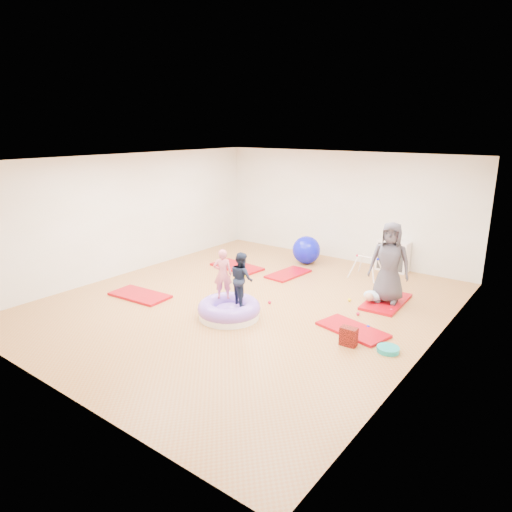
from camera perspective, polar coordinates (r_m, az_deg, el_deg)
The scene contains 19 objects.
room at distance 8.73m, azimuth -1.19°, elevation 2.73°, with size 7.01×8.01×2.81m.
gym_mat_front_left at distance 9.76m, azimuth -14.30°, elevation -4.77°, with size 1.26×0.63×0.05m, color #A60610.
gym_mat_mid_left at distance 11.35m, azimuth -2.41°, elevation -1.35°, with size 1.31×0.65×0.05m, color #A60610.
gym_mat_center_back at distance 10.84m, azimuth 4.05°, elevation -2.24°, with size 1.14×0.57×0.05m, color #A60610.
gym_mat_right at distance 8.10m, azimuth 11.99°, elevation -8.99°, with size 1.19×0.60×0.05m, color #A60610.
gym_mat_rear_right at distance 9.48m, azimuth 15.94°, elevation -5.50°, with size 1.32×0.66×0.06m, color #A60610.
inflatable_cushion at distance 8.44m, azimuth -3.38°, elevation -6.74°, with size 1.15×1.15×0.36m.
child_pink at distance 8.44m, azimuth -4.19°, elevation -1.93°, with size 0.35×0.23×0.95m, color #D46672.
child_navy at distance 8.14m, azimuth -1.81°, elevation -2.50°, with size 0.47×0.37×0.97m, color #151D32.
adult_caregiver at distance 9.19m, azimuth 16.35°, elevation -0.79°, with size 0.78×0.51×1.59m, color #3A3842.
infant at distance 9.31m, azimuth 14.26°, elevation -4.88°, with size 0.36×0.37×0.21m.
ball_pit_balls at distance 9.10m, azimuth 4.28°, elevation -5.79°, with size 3.56×3.32×0.07m.
exercise_ball_blue at distance 11.70m, azimuth 6.32°, elevation 0.76°, with size 0.71×0.71×0.71m, color #0A0EC8.
exercise_ball_orange at distance 12.08m, azimuth 6.67°, elevation 0.53°, with size 0.43×0.43×0.43m, color orange.
infant_play_gym at distance 10.79m, azimuth 13.69°, elevation -0.96°, with size 0.67×0.64×0.52m.
cube_shelf at distance 11.52m, azimuth 16.72°, elevation 0.02°, with size 0.74×0.37×0.74m.
balance_disc at distance 7.54m, azimuth 16.18°, elevation -11.14°, with size 0.35×0.35×0.08m, color teal.
backpack at distance 7.54m, azimuth 11.49°, elevation -9.83°, with size 0.27×0.16×0.31m, color #A2180E.
yellow_toy at distance 9.61m, azimuth -12.62°, elevation -5.07°, with size 0.19×0.19×0.03m, color #FFEB09.
Camera 1 is at (5.26, -6.68, 3.38)m, focal length 32.00 mm.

